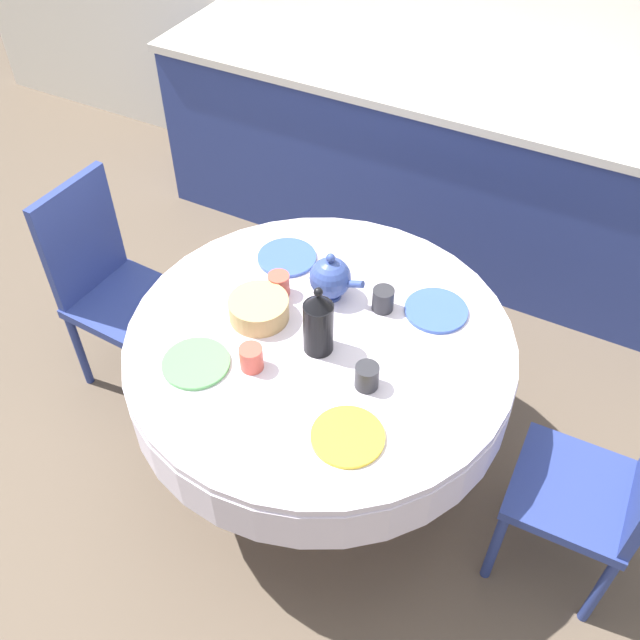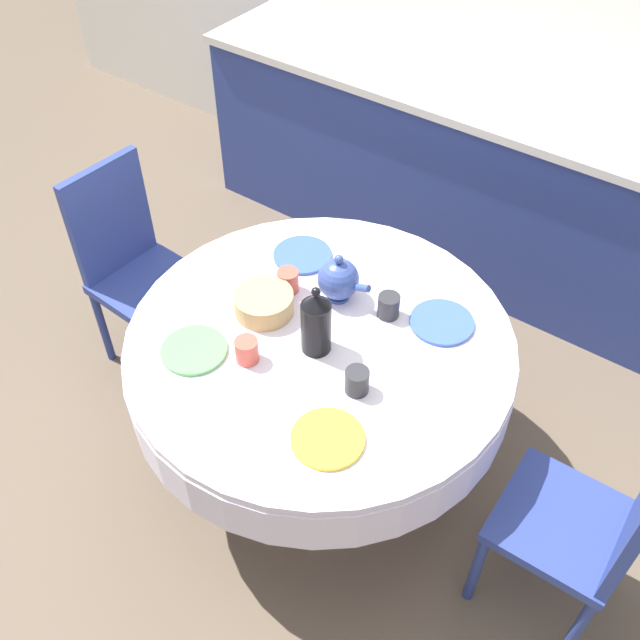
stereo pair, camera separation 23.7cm
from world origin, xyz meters
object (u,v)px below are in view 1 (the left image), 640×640
teapot (331,278)px  chair_left (607,486)px  coffee_carafe (318,323)px  chair_right (109,280)px

teapot → chair_left: bearing=-9.2°
coffee_carafe → teapot: (-0.08, 0.25, -0.03)m
chair_left → teapot: size_ratio=4.64×
chair_left → teapot: chair_left is taller
teapot → coffee_carafe: bearing=-71.9°
chair_right → teapot: size_ratio=4.64×
chair_left → teapot: (-1.08, 0.18, 0.30)m
chair_left → coffee_carafe: size_ratio=3.53×
coffee_carafe → teapot: 0.26m
chair_right → coffee_carafe: size_ratio=3.53×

